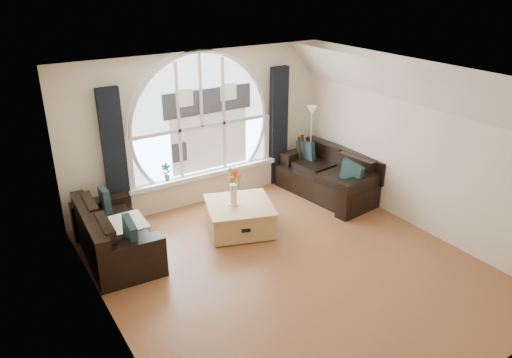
% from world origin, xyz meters
% --- Properties ---
extents(ground, '(5.00, 5.50, 0.01)m').
position_xyz_m(ground, '(0.00, 0.00, 0.00)').
color(ground, brown).
rests_on(ground, ground).
extents(ceiling, '(5.00, 5.50, 0.01)m').
position_xyz_m(ceiling, '(0.00, 0.00, 2.70)').
color(ceiling, silver).
rests_on(ceiling, ground).
extents(wall_back, '(5.00, 0.01, 2.70)m').
position_xyz_m(wall_back, '(0.00, 2.75, 1.35)').
color(wall_back, beige).
rests_on(wall_back, ground).
extents(wall_front, '(5.00, 0.01, 2.70)m').
position_xyz_m(wall_front, '(0.00, -2.75, 1.35)').
color(wall_front, beige).
rests_on(wall_front, ground).
extents(wall_left, '(0.01, 5.50, 2.70)m').
position_xyz_m(wall_left, '(-2.50, 0.00, 1.35)').
color(wall_left, beige).
rests_on(wall_left, ground).
extents(wall_right, '(0.01, 5.50, 2.70)m').
position_xyz_m(wall_right, '(2.50, 0.00, 1.35)').
color(wall_right, beige).
rests_on(wall_right, ground).
extents(attic_slope, '(0.92, 5.50, 0.72)m').
position_xyz_m(attic_slope, '(2.20, 0.00, 2.35)').
color(attic_slope, silver).
rests_on(attic_slope, ground).
extents(arched_window, '(2.60, 0.06, 2.15)m').
position_xyz_m(arched_window, '(0.00, 2.72, 1.62)').
color(arched_window, silver).
rests_on(arched_window, wall_back).
extents(window_sill, '(2.90, 0.22, 0.08)m').
position_xyz_m(window_sill, '(0.00, 2.65, 0.51)').
color(window_sill, white).
rests_on(window_sill, wall_back).
extents(window_frame, '(2.76, 0.08, 2.15)m').
position_xyz_m(window_frame, '(0.00, 2.69, 1.62)').
color(window_frame, white).
rests_on(window_frame, wall_back).
extents(neighbor_house, '(1.70, 0.02, 1.50)m').
position_xyz_m(neighbor_house, '(0.15, 2.71, 1.50)').
color(neighbor_house, silver).
rests_on(neighbor_house, wall_back).
extents(curtain_left, '(0.35, 0.12, 2.30)m').
position_xyz_m(curtain_left, '(-1.60, 2.63, 1.15)').
color(curtain_left, black).
rests_on(curtain_left, ground).
extents(curtain_right, '(0.35, 0.12, 2.30)m').
position_xyz_m(curtain_right, '(1.60, 2.63, 1.15)').
color(curtain_right, black).
rests_on(curtain_right, ground).
extents(sofa_left, '(0.98, 1.82, 0.79)m').
position_xyz_m(sofa_left, '(-1.99, 1.62, 0.40)').
color(sofa_left, black).
rests_on(sofa_left, ground).
extents(sofa_right, '(1.19, 2.02, 0.85)m').
position_xyz_m(sofa_right, '(2.05, 1.61, 0.40)').
color(sofa_right, black).
rests_on(sofa_right, ground).
extents(coffee_chest, '(1.31, 1.31, 0.50)m').
position_xyz_m(coffee_chest, '(-0.05, 1.33, 0.25)').
color(coffee_chest, tan).
rests_on(coffee_chest, ground).
extents(throw_blanket, '(0.55, 0.55, 0.10)m').
position_xyz_m(throw_blanket, '(-1.84, 1.55, 0.50)').
color(throw_blanket, silver).
rests_on(throw_blanket, sofa_left).
extents(vase_flowers, '(0.24, 0.24, 0.70)m').
position_xyz_m(vase_flowers, '(-0.14, 1.36, 0.85)').
color(vase_flowers, white).
rests_on(vase_flowers, coffee_chest).
extents(floor_lamp, '(0.24, 0.24, 1.60)m').
position_xyz_m(floor_lamp, '(2.02, 2.16, 0.80)').
color(floor_lamp, '#B2B2B2').
rests_on(floor_lamp, ground).
extents(guitar, '(0.40, 0.30, 1.06)m').
position_xyz_m(guitar, '(1.84, 2.31, 0.53)').
color(guitar, olive).
rests_on(guitar, ground).
extents(potted_plant, '(0.20, 0.17, 0.32)m').
position_xyz_m(potted_plant, '(-0.74, 2.65, 0.71)').
color(potted_plant, '#1E6023').
rests_on(potted_plant, window_sill).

